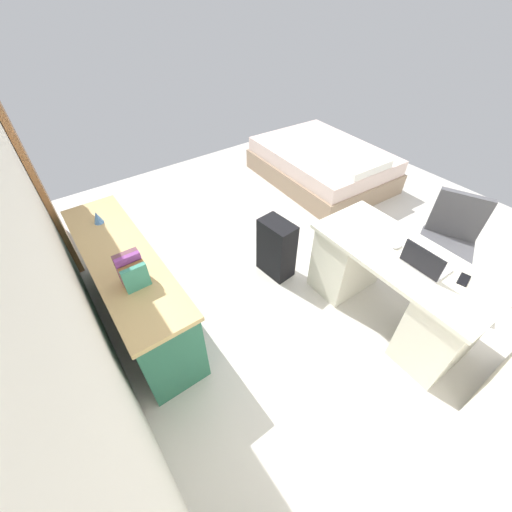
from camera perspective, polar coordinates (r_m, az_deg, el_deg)
name	(u,v)px	position (r m, az deg, el deg)	size (l,w,h in m)	color
ground_plane	(305,246)	(3.76, 8.72, 1.70)	(5.54, 5.54, 0.00)	beige
wall_back	(40,232)	(2.26, -33.99, 3.50)	(4.17, 0.10, 2.53)	white
door_wooden	(30,167)	(3.74, -35.17, 12.77)	(0.88, 0.05, 2.04)	#936038
desk	(392,286)	(2.99, 22.90, -4.90)	(1.45, 0.69, 0.74)	silver
office_chair	(443,249)	(3.53, 30.26, 1.11)	(0.60, 0.60, 0.94)	black
credenza	(132,288)	(2.95, -21.07, -5.24)	(1.80, 0.48, 0.75)	#28664C
bed	(322,165)	(4.97, 11.65, 15.60)	(1.97, 1.49, 0.58)	gray
suitcase_black	(276,248)	(3.22, 3.62, 1.34)	(0.36, 0.22, 0.62)	black
laptop	(424,263)	(2.67, 27.67, -1.09)	(0.31, 0.23, 0.21)	#B7B7BC
computer_mouse	(397,246)	(2.80, 23.70, 1.71)	(0.06, 0.10, 0.03)	white
cell_phone_near_laptop	(464,280)	(2.75, 32.93, -3.53)	(0.07, 0.14, 0.01)	black
book_row	(132,271)	(2.36, -21.09, -2.53)	(0.16, 0.17, 0.24)	#3A8972
figurine_small	(97,217)	(3.09, -26.32, 6.14)	(0.08, 0.08, 0.11)	#4C7FBF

